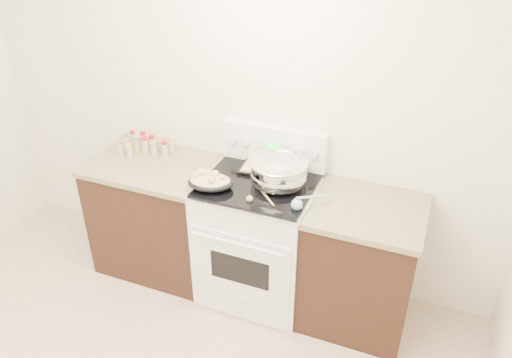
% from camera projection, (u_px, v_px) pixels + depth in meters
% --- Properties ---
extents(room_shell, '(4.10, 3.60, 2.75)m').
position_uv_depth(room_shell, '(40.00, 172.00, 1.93)').
color(room_shell, white).
rests_on(room_shell, ground).
extents(counter_left, '(0.93, 0.67, 0.92)m').
position_uv_depth(counter_left, '(159.00, 215.00, 3.85)').
color(counter_left, black).
rests_on(counter_left, ground).
extents(counter_right, '(0.73, 0.67, 0.92)m').
position_uv_depth(counter_right, '(360.00, 264.00, 3.35)').
color(counter_right, black).
rests_on(counter_right, ground).
extents(kitchen_range, '(0.78, 0.73, 1.22)m').
position_uv_depth(kitchen_range, '(259.00, 237.00, 3.57)').
color(kitchen_range, white).
rests_on(kitchen_range, ground).
extents(mixing_bowl, '(0.41, 0.41, 0.23)m').
position_uv_depth(mixing_bowl, '(279.00, 173.00, 3.27)').
color(mixing_bowl, silver).
rests_on(mixing_bowl, kitchen_range).
extents(roasting_pan, '(0.35, 0.29, 0.11)m').
position_uv_depth(roasting_pan, '(210.00, 181.00, 3.25)').
color(roasting_pan, black).
rests_on(roasting_pan, kitchen_range).
extents(baking_sheet, '(0.41, 0.30, 0.06)m').
position_uv_depth(baking_sheet, '(269.00, 167.00, 3.48)').
color(baking_sheet, black).
rests_on(baking_sheet, kitchen_range).
extents(wooden_spoon, '(0.19, 0.19, 0.04)m').
position_uv_depth(wooden_spoon, '(255.00, 198.00, 3.15)').
color(wooden_spoon, tan).
rests_on(wooden_spoon, kitchen_range).
extents(blue_ladle, '(0.19, 0.22, 0.09)m').
position_uv_depth(blue_ladle, '(299.00, 203.00, 3.06)').
color(blue_ladle, '#7EB5BC').
rests_on(blue_ladle, kitchen_range).
extents(spice_jars, '(0.39, 0.24, 0.13)m').
position_uv_depth(spice_jars, '(145.00, 144.00, 3.74)').
color(spice_jars, '#BFB28C').
rests_on(spice_jars, counter_left).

